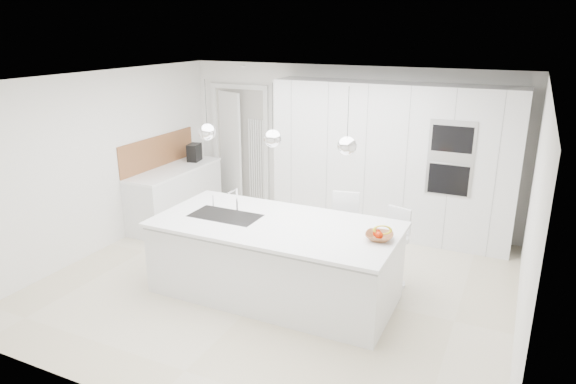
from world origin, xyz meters
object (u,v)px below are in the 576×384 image
at_px(island_base, 274,261).
at_px(espresso_machine, 194,152).
at_px(bar_stool_left, 341,236).
at_px(bar_stool_right, 395,249).
at_px(fruit_bowl, 379,237).

relative_size(island_base, espresso_machine, 9.64).
xyz_separation_m(island_base, bar_stool_left, (0.54, 0.82, 0.11)).
distance_m(bar_stool_left, bar_stool_right, 0.69).
height_order(island_base, bar_stool_right, bar_stool_right).
height_order(espresso_machine, bar_stool_left, espresso_machine).
bearing_deg(espresso_machine, island_base, -51.74).
bearing_deg(bar_stool_right, fruit_bowl, -74.57).
bearing_deg(bar_stool_right, espresso_machine, 178.26).
height_order(fruit_bowl, bar_stool_left, bar_stool_left).
bearing_deg(espresso_machine, bar_stool_right, -30.67).
height_order(fruit_bowl, bar_stool_right, same).
bearing_deg(fruit_bowl, espresso_machine, 152.23).
bearing_deg(espresso_machine, fruit_bowl, -40.52).
distance_m(island_base, bar_stool_left, 0.99).
xyz_separation_m(fruit_bowl, espresso_machine, (-3.75, 1.97, 0.11)).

